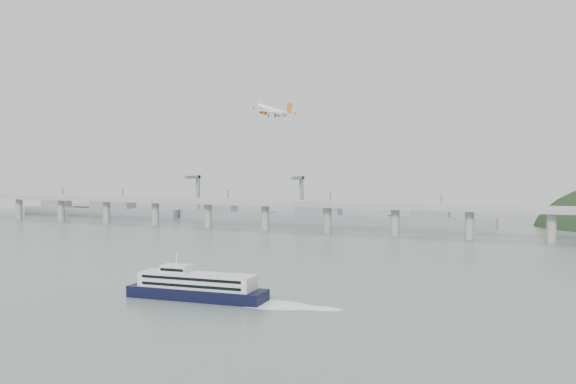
% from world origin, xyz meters
% --- Properties ---
extents(ground, '(900.00, 900.00, 0.00)m').
position_xyz_m(ground, '(0.00, 0.00, 0.00)').
color(ground, slate).
rests_on(ground, ground).
extents(bridge, '(800.00, 22.00, 23.90)m').
position_xyz_m(bridge, '(-1.15, 200.00, 17.65)').
color(bridge, '#999996').
rests_on(bridge, ground).
extents(distant_fleet, '(453.00, 60.90, 40.00)m').
position_xyz_m(distant_fleet, '(-155.36, 265.08, 6.22)').
color(distant_fleet, gray).
rests_on(distant_fleet, ground).
extents(ferry, '(86.32, 18.20, 16.27)m').
position_xyz_m(ferry, '(-1.18, -28.00, 4.41)').
color(ferry, black).
rests_on(ferry, ground).
extents(airliner, '(29.55, 28.03, 10.55)m').
position_xyz_m(airliner, '(-22.43, 86.87, 79.11)').
color(airliner, white).
rests_on(airliner, ground).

